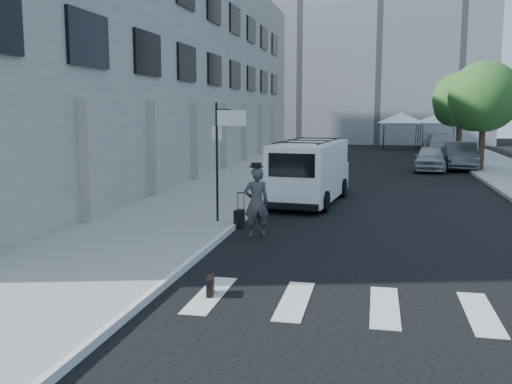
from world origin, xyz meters
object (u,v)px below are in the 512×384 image
at_px(parked_car_a, 431,158).
at_px(businessman, 256,202).
at_px(cargo_van, 311,171).
at_px(parked_car_c, 441,144).
at_px(briefcase, 210,286).
at_px(suitcase, 239,219).
at_px(parked_car_b, 461,156).

bearing_deg(parked_car_a, businessman, -102.33).
distance_m(cargo_van, parked_car_c, 25.53).
bearing_deg(briefcase, parked_car_c, 66.64).
bearing_deg(cargo_van, parked_car_a, 72.69).
bearing_deg(businessman, parked_car_a, -133.76).
height_order(cargo_van, parked_car_a, cargo_van).
height_order(briefcase, parked_car_c, parked_car_c).
relative_size(briefcase, parked_car_a, 0.10).
bearing_deg(suitcase, parked_car_a, 72.28).
bearing_deg(suitcase, businessman, -50.46).
bearing_deg(parked_car_b, parked_car_c, 92.99).
bearing_deg(parked_car_b, cargo_van, -114.75).
bearing_deg(suitcase, parked_car_c, 77.46).
distance_m(parked_car_b, parked_car_c, 10.89).
distance_m(suitcase, cargo_van, 5.43).
bearing_deg(businessman, cargo_van, -122.50).
distance_m(briefcase, cargo_van, 11.21).
relative_size(briefcase, parked_car_c, 0.08).
relative_size(cargo_van, parked_car_b, 1.27).
bearing_deg(briefcase, suitcase, 87.40).
distance_m(briefcase, suitcase, 6.07).
bearing_deg(suitcase, cargo_van, 77.56).
bearing_deg(briefcase, businessman, 80.90).
height_order(briefcase, suitcase, suitcase).
height_order(businessman, parked_car_b, businessman).
bearing_deg(parked_car_c, suitcase, -109.30).
relative_size(parked_car_b, parked_car_c, 0.88).
height_order(parked_car_a, parked_car_b, parked_car_b).
height_order(briefcase, parked_car_b, parked_car_b).
distance_m(businessman, parked_car_b, 21.29).
relative_size(businessman, parked_car_a, 0.45).
relative_size(suitcase, parked_car_b, 0.22).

